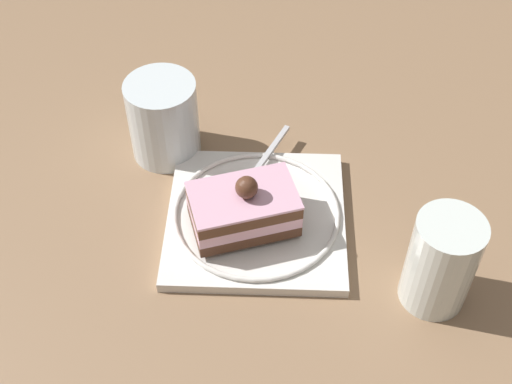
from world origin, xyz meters
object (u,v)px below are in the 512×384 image
Objects in this scene: cake_slice at (243,209)px; drink_glass_near at (164,123)px; dessert_plate at (256,216)px; fork at (262,162)px; drink_glass_far at (440,264)px.

drink_glass_near reaches higher than cake_slice.
cake_slice is (0.02, -0.01, 0.03)m from dessert_plate.
fork reaches higher than dessert_plate.
drink_glass_near is at bearing -122.51° from dessert_plate.
fork is at bearing 84.27° from drink_glass_near.
drink_glass_near is (-0.10, -0.12, 0.00)m from cake_slice.
drink_glass_far is at bearing 59.34° from fork.
drink_glass_near is 0.34m from drink_glass_far.
fork is at bearing -171.82° from dessert_plate.
dessert_plate is 0.04m from cake_slice.
drink_glass_far reaches higher than fork.
drink_glass_far is (0.13, 0.32, 0.01)m from drink_glass_near.
drink_glass_far reaches higher than drink_glass_near.
cake_slice is 1.29× the size of drink_glass_near.
dessert_plate is at bearing 57.49° from drink_glass_near.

